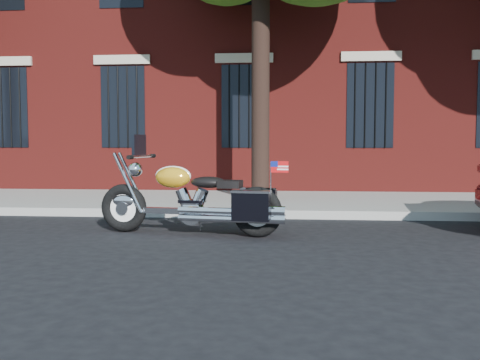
{
  "coord_description": "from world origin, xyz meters",
  "views": [
    {
      "loc": [
        1.02,
        -7.91,
        1.32
      ],
      "look_at": [
        0.27,
        0.8,
        0.71
      ],
      "focal_mm": 40.0,
      "sensor_mm": 36.0,
      "label": 1
    }
  ],
  "objects": [
    {
      "name": "curb",
      "position": [
        0.0,
        1.38,
        0.07
      ],
      "size": [
        40.0,
        0.16,
        0.15
      ],
      "primitive_type": "cube",
      "color": "gray",
      "rests_on": "ground"
    },
    {
      "name": "motorcycle",
      "position": [
        -0.23,
        -0.42,
        0.48
      ],
      "size": [
        2.78,
        1.05,
        1.43
      ],
      "rotation": [
        0.0,
        0.0,
        -0.14
      ],
      "color": "black",
      "rests_on": "ground"
    },
    {
      "name": "sidewalk",
      "position": [
        0.0,
        3.26,
        0.07
      ],
      "size": [
        40.0,
        3.6,
        0.15
      ],
      "primitive_type": "cube",
      "color": "gray",
      "rests_on": "ground"
    },
    {
      "name": "ground",
      "position": [
        0.0,
        0.0,
        0.0
      ],
      "size": [
        120.0,
        120.0,
        0.0
      ],
      "primitive_type": "plane",
      "color": "black",
      "rests_on": "ground"
    },
    {
      "name": "building",
      "position": [
        0.0,
        10.06,
        6.0
      ],
      "size": [
        26.0,
        10.08,
        12.0
      ],
      "color": "maroon",
      "rests_on": "ground"
    }
  ]
}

